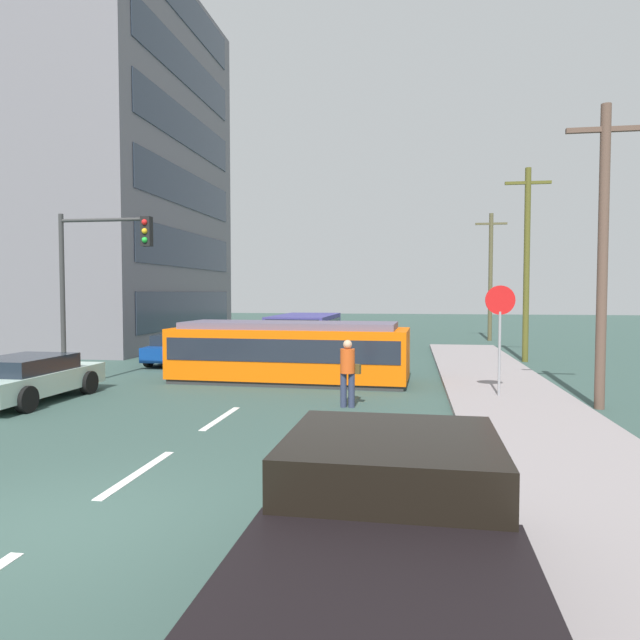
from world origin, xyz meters
The scene contains 18 objects.
ground_plane centered at (0.00, 10.00, 0.00)m, with size 120.00×120.00×0.00m, color #334C46.
sidewalk_curb_right centered at (6.80, 6.00, 0.07)m, with size 3.20×36.00×0.14m, color gray.
lane_stripe_1 centered at (0.00, 2.00, 0.01)m, with size 0.16×2.40×0.01m, color silver.
lane_stripe_2 centered at (0.00, 6.00, 0.01)m, with size 0.16×2.40×0.01m, color silver.
lane_stripe_3 centered at (0.00, 17.45, 0.01)m, with size 0.16×2.40×0.01m, color silver.
lane_stripe_4 centered at (0.00, 23.45, 0.01)m, with size 0.16×2.40×0.01m, color silver.
corner_building centered at (-14.67, 23.29, 9.60)m, with size 14.17×14.64×19.20m.
streetcar_tram centered at (0.42, 11.45, 0.98)m, with size 7.54×2.82×1.90m.
city_bus centered at (-0.54, 19.40, 1.04)m, with size 2.59×5.76×1.81m.
pedestrian_crossing centered at (2.69, 7.69, 0.94)m, with size 0.51×0.36×1.67m.
pickup_truck_parked centered at (4.04, -1.66, 0.80)m, with size 2.34×5.03×1.55m.
parked_sedan_mid centered at (-5.61, 7.12, 0.62)m, with size 2.09×4.34×1.19m.
parked_sedan_far centered at (-4.83, 15.41, 0.62)m, with size 2.01×4.14×1.19m.
stop_sign centered at (6.51, 9.15, 2.19)m, with size 0.76×0.07×2.88m.
traffic_light_mast centered at (-4.75, 9.09, 3.58)m, with size 2.85×0.33×5.12m.
utility_pole_near centered at (8.77, 8.45, 3.84)m, with size 1.80×0.24×7.32m.
utility_pole_mid centered at (8.85, 18.09, 4.11)m, with size 1.80×0.24×7.86m.
utility_pole_far centered at (8.81, 28.46, 3.89)m, with size 1.80×0.24×7.43m.
Camera 1 is at (4.21, -6.33, 2.84)m, focal length 32.28 mm.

